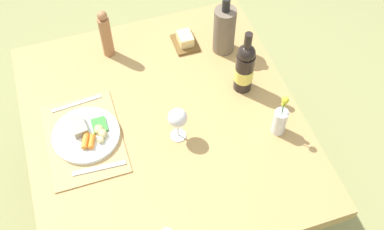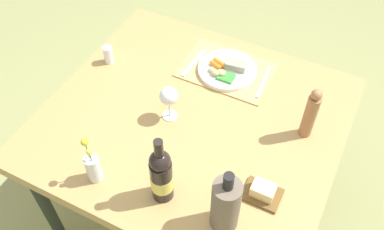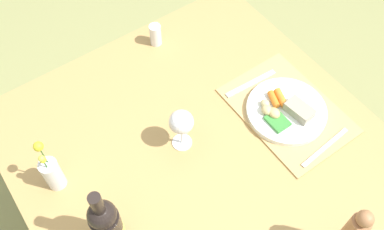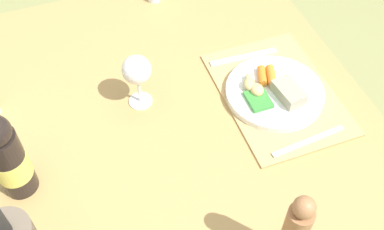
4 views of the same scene
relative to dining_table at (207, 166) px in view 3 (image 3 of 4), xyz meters
name	(u,v)px [view 3 (image 3 of 4)]	position (x,y,z in m)	size (l,w,h in m)	color
dining_table	(207,166)	(0.00, 0.00, 0.00)	(1.16, 1.07, 0.71)	tan
placemat	(287,110)	(-0.01, -0.31, 0.06)	(0.40, 0.28, 0.01)	tan
dinner_plate	(286,110)	(-0.02, -0.30, 0.08)	(0.26, 0.26, 0.05)	white
fork	(325,147)	(-0.19, -0.31, 0.07)	(0.01, 0.20, 0.01)	silver
knife	(251,83)	(0.14, -0.28, 0.07)	(0.02, 0.20, 0.01)	silver
wine_glass	(181,123)	(0.08, 0.03, 0.17)	(0.07, 0.07, 0.15)	white
flower_vase	(52,172)	(0.18, 0.41, 0.13)	(0.05, 0.05, 0.21)	silver
wine_bottle	(108,227)	(-0.07, 0.36, 0.18)	(0.08, 0.08, 0.30)	black
salt_shaker	(155,35)	(0.48, -0.13, 0.10)	(0.04, 0.04, 0.08)	white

